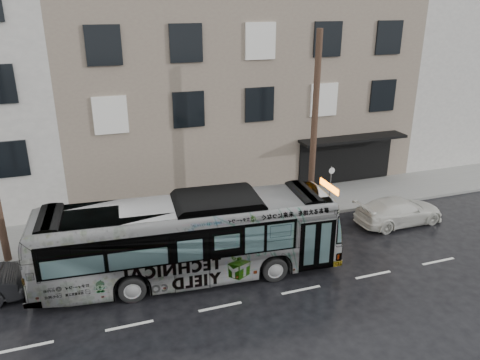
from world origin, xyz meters
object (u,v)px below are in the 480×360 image
at_px(sign_post, 330,189).
at_px(bus, 189,238).
at_px(white_sedan, 399,211).
at_px(utility_pole_front, 314,127).

bearing_deg(sign_post, bus, -157.33).
xyz_separation_m(sign_post, white_sedan, (2.67, -2.14, -0.70)).
height_order(sign_post, bus, bus).
relative_size(sign_post, white_sedan, 0.53).
distance_m(utility_pole_front, sign_post, 3.48).
height_order(utility_pole_front, sign_post, utility_pole_front).
bearing_deg(utility_pole_front, white_sedan, -29.60).
bearing_deg(utility_pole_front, bus, -154.22).
xyz_separation_m(utility_pole_front, bus, (-7.02, -3.39, -3.00)).
relative_size(sign_post, bus, 0.20).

